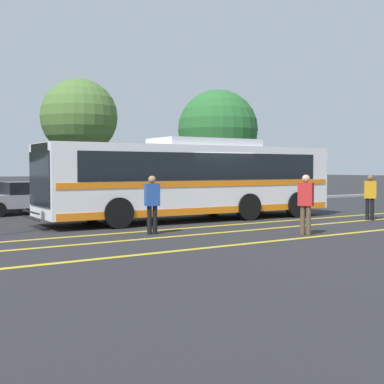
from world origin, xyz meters
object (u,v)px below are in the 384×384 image
at_px(pedestrian_0, 152,201).
at_px(tree_1, 218,130).
at_px(pedestrian_2, 306,201).
at_px(tree_2, 79,117).
at_px(pedestrian_1, 370,195).
at_px(transit_bus, 192,178).
at_px(parked_car_1, 21,198).

height_order(pedestrian_0, tree_1, tree_1).
distance_m(pedestrian_2, tree_2, 16.37).
height_order(pedestrian_0, pedestrian_1, pedestrian_0).
bearing_deg(tree_1, pedestrian_0, -132.31).
bearing_deg(transit_bus, tree_2, 3.92).
distance_m(transit_bus, tree_2, 10.84).
bearing_deg(pedestrian_1, tree_2, 156.98).
xyz_separation_m(pedestrian_0, pedestrian_1, (8.79, -0.84, -0.02)).
height_order(pedestrian_1, pedestrian_2, pedestrian_2).
bearing_deg(pedestrian_0, parked_car_1, 107.58).
height_order(transit_bus, pedestrian_2, transit_bus).
relative_size(pedestrian_1, pedestrian_2, 0.96).
bearing_deg(pedestrian_0, pedestrian_2, -26.11).
height_order(pedestrian_2, tree_2, tree_2).
bearing_deg(tree_2, pedestrian_1, -68.38).
bearing_deg(tree_2, pedestrian_2, -88.50).
distance_m(transit_bus, pedestrian_0, 4.52).
relative_size(pedestrian_0, tree_1, 0.24).
distance_m(pedestrian_0, tree_2, 14.18).
bearing_deg(tree_2, transit_bus, -88.82).
xyz_separation_m(transit_bus, tree_1, (9.74, 11.50, 2.85)).
relative_size(pedestrian_0, tree_2, 0.26).
distance_m(transit_bus, pedestrian_1, 6.62).
relative_size(tree_1, tree_2, 1.06).
xyz_separation_m(transit_bus, pedestrian_2, (0.20, -5.56, -0.57)).
bearing_deg(pedestrian_1, tree_1, 119.48).
relative_size(transit_bus, pedestrian_2, 6.72).
height_order(transit_bus, pedestrian_1, transit_bus).
xyz_separation_m(pedestrian_0, tree_2, (3.17, 13.33, 3.64)).
bearing_deg(tree_2, pedestrian_0, -103.39).
bearing_deg(pedestrian_0, tree_1, 57.75).
bearing_deg(parked_car_1, tree_2, -49.99).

